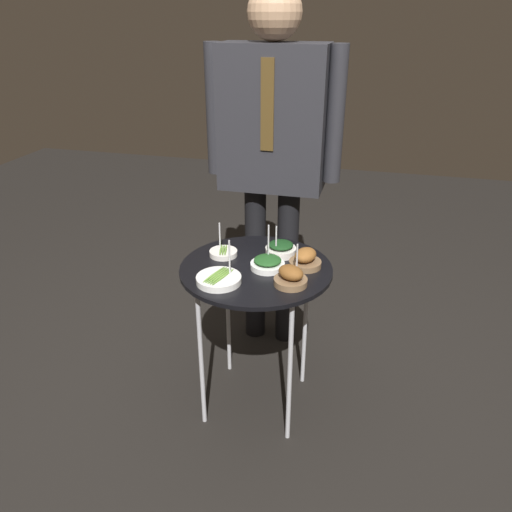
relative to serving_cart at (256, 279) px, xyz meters
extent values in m
plane|color=black|center=(0.00, 0.00, -0.66)|extent=(8.00, 8.00, 0.00)
cylinder|color=black|center=(0.00, 0.00, 0.05)|extent=(0.64, 0.64, 0.02)
cylinder|color=#B7B7BC|center=(0.19, -0.19, -0.31)|extent=(0.02, 0.02, 0.70)
cylinder|color=#B7B7BC|center=(-0.19, -0.19, -0.31)|extent=(0.02, 0.02, 0.70)
cylinder|color=#B7B7BC|center=(0.19, 0.19, -0.31)|extent=(0.02, 0.02, 0.70)
cylinder|color=#B7B7BC|center=(-0.19, 0.19, -0.31)|extent=(0.02, 0.02, 0.70)
cylinder|color=white|center=(0.05, 0.00, 0.07)|extent=(0.14, 0.14, 0.02)
ellipsoid|color=#1E4C1E|center=(0.05, 0.00, 0.09)|extent=(0.11, 0.11, 0.03)
cylinder|color=silver|center=(0.04, 0.03, 0.15)|extent=(0.01, 0.01, 0.18)
cylinder|color=silver|center=(0.07, 0.14, 0.07)|extent=(0.13, 0.13, 0.03)
ellipsoid|color=#143816|center=(0.07, 0.14, 0.10)|extent=(0.11, 0.11, 0.03)
cylinder|color=silver|center=(0.06, 0.11, 0.13)|extent=(0.01, 0.01, 0.14)
cylinder|color=silver|center=(-0.16, 0.07, 0.07)|extent=(0.12, 0.12, 0.02)
ellipsoid|color=olive|center=(-0.15, 0.07, 0.08)|extent=(0.03, 0.10, 0.01)
ellipsoid|color=olive|center=(-0.16, 0.07, 0.08)|extent=(0.03, 0.10, 0.01)
ellipsoid|color=olive|center=(-0.17, 0.07, 0.08)|extent=(0.03, 0.10, 0.01)
cylinder|color=silver|center=(-0.19, 0.09, 0.13)|extent=(0.01, 0.01, 0.14)
cylinder|color=white|center=(-0.11, -0.16, 0.07)|extent=(0.18, 0.18, 0.03)
ellipsoid|color=olive|center=(-0.09, -0.17, 0.09)|extent=(0.05, 0.15, 0.01)
ellipsoid|color=olive|center=(-0.10, -0.17, 0.09)|extent=(0.05, 0.15, 0.01)
ellipsoid|color=olive|center=(-0.11, -0.16, 0.09)|extent=(0.05, 0.15, 0.01)
ellipsoid|color=olive|center=(-0.12, -0.16, 0.09)|extent=(0.05, 0.15, 0.01)
ellipsoid|color=olive|center=(-0.13, -0.16, 0.09)|extent=(0.05, 0.15, 0.01)
cylinder|color=silver|center=(-0.07, -0.13, 0.14)|extent=(0.01, 0.01, 0.17)
cylinder|color=brown|center=(0.20, 0.05, 0.07)|extent=(0.13, 0.13, 0.03)
ellipsoid|color=brown|center=(0.20, 0.05, 0.11)|extent=(0.11, 0.13, 0.06)
cylinder|color=brown|center=(0.17, -0.11, 0.07)|extent=(0.13, 0.13, 0.03)
ellipsoid|color=brown|center=(0.17, -0.11, 0.11)|extent=(0.13, 0.13, 0.05)
cylinder|color=silver|center=(0.18, -0.08, 0.14)|extent=(0.01, 0.01, 0.16)
cylinder|color=black|center=(-0.14, 0.54, -0.22)|extent=(0.11, 0.11, 0.88)
cylinder|color=black|center=(0.03, 0.54, -0.22)|extent=(0.11, 0.11, 0.88)
cube|color=#28282D|center=(-0.06, 0.54, 0.56)|extent=(0.50, 0.24, 0.66)
cube|color=#4C3819|center=(-0.06, 0.42, 0.64)|extent=(0.06, 0.01, 0.40)
cylinder|color=#28282D|center=(-0.35, 0.54, 0.58)|extent=(0.08, 0.08, 0.61)
cylinder|color=#28282D|center=(0.23, 0.54, 0.58)|extent=(0.08, 0.08, 0.61)
sphere|color=tan|center=(-0.06, 0.54, 1.01)|extent=(0.24, 0.24, 0.24)
camera|label=1|loc=(0.46, -1.78, 1.01)|focal=35.00mm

